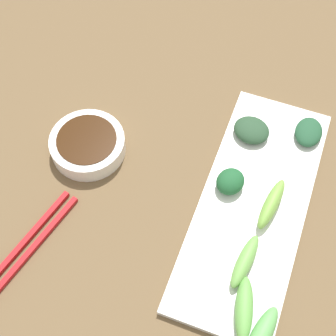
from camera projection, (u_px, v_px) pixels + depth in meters
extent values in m
cube|color=brown|center=(176.00, 191.00, 0.78)|extent=(2.10, 2.10, 0.02)
cylinder|color=white|center=(88.00, 145.00, 0.79)|extent=(0.12, 0.12, 0.03)
cylinder|color=#331B09|center=(87.00, 143.00, 0.79)|extent=(0.09, 0.09, 0.02)
cube|color=white|center=(253.00, 206.00, 0.75)|extent=(0.15, 0.40, 0.01)
ellipsoid|color=#78AF45|center=(271.00, 204.00, 0.73)|extent=(0.03, 0.09, 0.03)
ellipsoid|color=#1D552C|center=(230.00, 181.00, 0.75)|extent=(0.05, 0.06, 0.03)
ellipsoid|color=#214D31|center=(309.00, 132.00, 0.80)|extent=(0.04, 0.06, 0.02)
ellipsoid|color=#27472D|center=(251.00, 130.00, 0.80)|extent=(0.07, 0.06, 0.02)
ellipsoid|color=#5FA247|center=(244.00, 309.00, 0.66)|extent=(0.04, 0.09, 0.02)
ellipsoid|color=#6BA94C|center=(245.00, 261.00, 0.69)|extent=(0.03, 0.09, 0.02)
cube|color=red|center=(16.00, 252.00, 0.72)|extent=(0.06, 0.23, 0.01)
cube|color=red|center=(24.00, 259.00, 0.71)|extent=(0.06, 0.23, 0.01)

